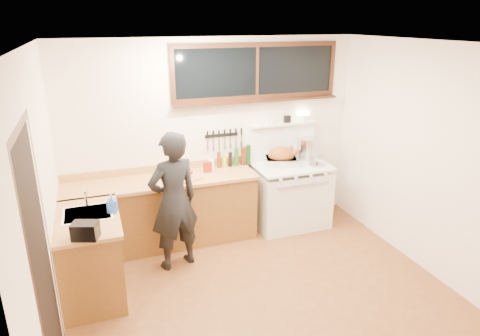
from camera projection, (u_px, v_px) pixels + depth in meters
name	position (u px, v px, depth m)	size (l,w,h in m)	color
ground_plane	(262.00, 294.00, 4.63)	(4.00, 3.50, 0.02)	brown
room_shell	(265.00, 147.00, 4.08)	(4.10, 3.60, 2.65)	white
counter_back	(162.00, 212.00, 5.52)	(2.44, 0.64, 1.00)	brown
counter_left	(91.00, 256.00, 4.50)	(0.64, 1.09, 0.90)	brown
sink_unit	(88.00, 218.00, 4.44)	(0.50, 0.45, 0.37)	white
vintage_stove	(290.00, 194.00, 6.05)	(1.02, 0.74, 1.57)	white
back_window	(257.00, 78.00, 5.66)	(2.32, 0.13, 0.77)	black
left_doorway	(43.00, 266.00, 3.15)	(0.02, 1.04, 2.17)	black
knife_strip	(223.00, 136.00, 5.77)	(0.52, 0.03, 0.28)	black
man	(174.00, 202.00, 4.90)	(0.69, 0.55, 1.66)	black
soap_bottle	(112.00, 203.00, 4.42)	(0.12, 0.12, 0.20)	blue
toaster	(85.00, 231.00, 3.90)	(0.27, 0.23, 0.16)	black
cutting_board	(182.00, 175.00, 5.35)	(0.52, 0.45, 0.14)	#BD854B
roast_turkey	(282.00, 157.00, 5.89)	(0.54, 0.47, 0.25)	silver
stockpot	(309.00, 148.00, 6.12)	(0.41, 0.41, 0.30)	silver
saucepan	(287.00, 155.00, 6.11)	(0.19, 0.29, 0.12)	silver
pot_lid	(317.00, 165.00, 5.87)	(0.27, 0.27, 0.04)	silver
coffee_tin	(208.00, 167.00, 5.61)	(0.10, 0.09, 0.14)	maroon
pitcher	(211.00, 165.00, 5.65)	(0.10, 0.10, 0.15)	white
bottle_cluster	(236.00, 157.00, 5.83)	(0.48, 0.07, 0.28)	black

